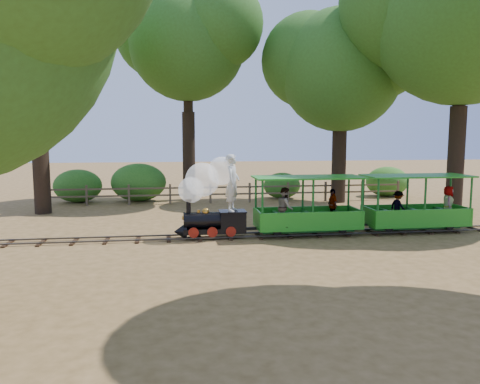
{
  "coord_description": "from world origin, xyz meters",
  "views": [
    {
      "loc": [
        -2.81,
        -15.25,
        3.41
      ],
      "look_at": [
        -0.56,
        0.5,
        1.47
      ],
      "focal_mm": 35.0,
      "sensor_mm": 36.0,
      "label": 1
    }
  ],
  "objects": [
    {
      "name": "oak_ne",
      "position": [
        5.47,
        7.58,
        6.9
      ],
      "size": [
        7.58,
        6.67,
        9.63
      ],
      "color": "#2D2116",
      "rests_on": "ground"
    },
    {
      "name": "locomotive",
      "position": [
        -1.62,
        0.05,
        1.59
      ],
      "size": [
        2.4,
        1.15,
        2.84
      ],
      "color": "black",
      "rests_on": "ground"
    },
    {
      "name": "ground",
      "position": [
        0.0,
        0.0,
        0.0
      ],
      "size": [
        90.0,
        90.0,
        0.0
      ],
      "primitive_type": "plane",
      "color": "#A57B47",
      "rests_on": "ground"
    },
    {
      "name": "oak_e",
      "position": [
        8.96,
        3.1,
        8.75
      ],
      "size": [
        9.38,
        8.26,
        12.12
      ],
      "color": "#2D2116",
      "rests_on": "ground"
    },
    {
      "name": "shrub_west",
      "position": [
        -7.65,
        9.3,
        0.84
      ],
      "size": [
        2.43,
        1.87,
        1.68
      ],
      "primitive_type": "ellipsoid",
      "color": "#2D6B1E",
      "rests_on": "ground"
    },
    {
      "name": "carriage_rear",
      "position": [
        5.7,
        -0.0,
        0.8
      ],
      "size": [
        3.69,
        1.51,
        1.92
      ],
      "color": "#238F1F",
      "rests_on": "track"
    },
    {
      "name": "carriage_front",
      "position": [
        1.62,
        -0.03,
        0.82
      ],
      "size": [
        3.69,
        1.51,
        1.92
      ],
      "color": "#238F1F",
      "rests_on": "track"
    },
    {
      "name": "shrub_mid_e",
      "position": [
        2.98,
        9.3,
        0.7
      ],
      "size": [
        2.02,
        1.55,
        1.4
      ],
      "primitive_type": "ellipsoid",
      "color": "#2D6B1E",
      "rests_on": "ground"
    },
    {
      "name": "oak_nw",
      "position": [
        -8.53,
        6.08,
        7.72
      ],
      "size": [
        7.09,
        6.24,
        10.29
      ],
      "color": "#2D2116",
      "rests_on": "ground"
    },
    {
      "name": "fence",
      "position": [
        0.0,
        8.0,
        0.58
      ],
      "size": [
        18.1,
        0.1,
        1.0
      ],
      "color": "brown",
      "rests_on": "ground"
    },
    {
      "name": "shrub_mid_w",
      "position": [
        -4.62,
        9.3,
        0.98
      ],
      "size": [
        2.83,
        2.17,
        1.96
      ],
      "primitive_type": "ellipsoid",
      "color": "#2D6B1E",
      "rests_on": "ground"
    },
    {
      "name": "track",
      "position": [
        0.0,
        0.0,
        0.07
      ],
      "size": [
        22.0,
        1.0,
        0.1
      ],
      "color": "#3F3D3A",
      "rests_on": "ground"
    },
    {
      "name": "shrub_east",
      "position": [
        9.0,
        9.3,
        0.83
      ],
      "size": [
        2.4,
        1.84,
        1.66
      ],
      "primitive_type": "ellipsoid",
      "color": "#2D6B1E",
      "rests_on": "ground"
    },
    {
      "name": "oak_nc",
      "position": [
        -2.03,
        9.58,
        8.41
      ],
      "size": [
        7.49,
        6.59,
        11.12
      ],
      "color": "#2D2116",
      "rests_on": "ground"
    }
  ]
}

